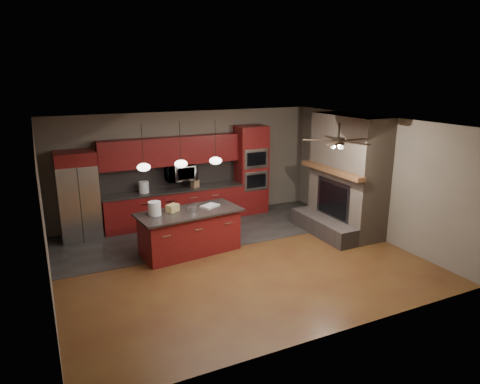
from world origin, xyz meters
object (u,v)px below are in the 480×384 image
kitchen_island (190,232)px  cardboard_box (173,208)px  white_bucket (155,208)px  paint_tray (210,206)px  counter_box (195,184)px  refrigerator (78,196)px  microwave (180,173)px  paint_can (192,209)px  oven_tower (251,170)px  counter_bucket (144,187)px

kitchen_island → cardboard_box: (-0.32, 0.13, 0.53)m
white_bucket → paint_tray: size_ratio=0.76×
counter_box → refrigerator: bearing=159.2°
kitchen_island → paint_tray: bearing=5.8°
microwave → paint_can: (-0.43, -2.05, -0.32)m
counter_box → cardboard_box: bearing=-144.3°
oven_tower → counter_box: size_ratio=12.15×
kitchen_island → counter_bucket: counter_bucket is taller
white_bucket → kitchen_island: bearing=-5.5°
refrigerator → paint_can: (2.04, -1.92, -0.05)m
white_bucket → paint_can: (0.74, -0.13, -0.08)m
paint_tray → counter_box: counter_box is taller
white_bucket → paint_tray: (1.22, 0.04, -0.12)m
kitchen_island → counter_box: (0.81, 1.88, 0.53)m
oven_tower → kitchen_island: oven_tower is taller
white_bucket → counter_bucket: white_bucket is taller
oven_tower → refrigerator: oven_tower is taller
refrigerator → counter_bucket: refrigerator is taller
paint_tray → counter_box: bearing=53.2°
refrigerator → counter_box: (2.82, 0.03, -0.03)m
microwave → counter_box: (0.35, -0.10, -0.30)m
kitchen_island → microwave: bearing=70.3°
kitchen_island → paint_tray: 0.71m
paint_tray → counter_bucket: size_ratio=1.33×
kitchen_island → white_bucket: white_bucket is taller
paint_tray → cardboard_box: size_ratio=1.52×
kitchen_island → counter_bucket: size_ratio=8.18×
paint_can → paint_tray: (0.48, 0.18, -0.04)m
kitchen_island → counter_bucket: bearing=97.7°
counter_bucket → counter_box: size_ratio=1.41×
counter_bucket → microwave: bearing=3.0°
counter_bucket → counter_box: (1.30, -0.05, -0.04)m
microwave → paint_can: bearing=-101.9°
counter_box → microwave: bearing=142.6°
refrigerator → paint_can: size_ratio=11.90×
kitchen_island → paint_can: 0.52m
cardboard_box → counter_bucket: bearing=66.2°
refrigerator → paint_tray: size_ratio=5.54×
paint_tray → microwave: bearing=64.4°
kitchen_island → paint_can: bearing=-69.5°
refrigerator → counter_bucket: size_ratio=7.39×
kitchen_island → paint_tray: size_ratio=6.13×
oven_tower → paint_can: oven_tower is taller
paint_can → white_bucket: bearing=169.7°
counter_box → kitchen_island: bearing=-134.8°
oven_tower → paint_tray: (-1.93, -1.81, -0.25)m
microwave → counter_bucket: (-0.95, -0.05, -0.26)m
microwave → oven_tower: bearing=-1.7°
cardboard_box → counter_bucket: counter_bucket is taller
white_bucket → paint_tray: 1.23m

